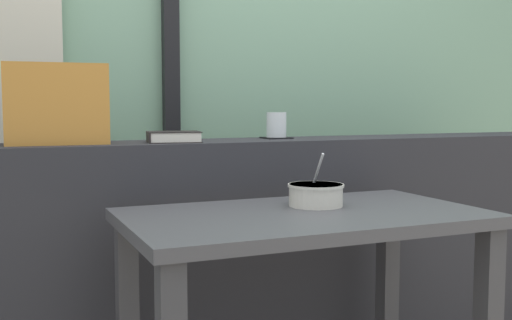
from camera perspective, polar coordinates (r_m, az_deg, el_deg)
The scene contains 9 objects.
outdoor_backdrop at distance 2.97m, azimuth -5.37°, elevation 12.54°, with size 4.80×0.08×2.80m, color #84B293.
window_divider_post at distance 2.85m, azimuth -7.81°, elevation 10.81°, with size 0.07×0.05×2.60m, color black.
dark_console_ledge at distance 2.37m, azimuth 0.06°, elevation -8.88°, with size 2.80×0.30×0.88m, color #2D2D33.
breakfast_table at distance 1.83m, azimuth 4.42°, elevation -8.67°, with size 1.03×0.59×0.70m.
coaster_square at distance 2.38m, azimuth 1.87°, elevation 2.04°, with size 0.10×0.10×0.01m, color black.
juice_glass at distance 2.38m, azimuth 1.88°, elevation 3.14°, with size 0.08×0.08×0.10m.
closed_book at distance 2.16m, azimuth -7.57°, elevation 2.12°, with size 0.20×0.16×0.04m.
throw_pillow at distance 2.12m, azimuth -17.76°, elevation 4.89°, with size 0.32×0.14×0.26m, color #D18938.
soup_bowl at distance 1.91m, azimuth 5.61°, elevation -3.18°, with size 0.17×0.17×0.16m.
Camera 1 is at (-0.91, -1.56, 1.01)m, focal length 43.76 mm.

